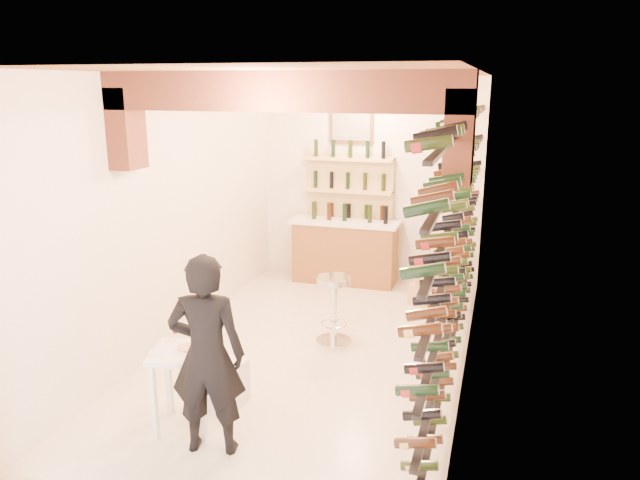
{
  "coord_description": "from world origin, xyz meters",
  "views": [
    {
      "loc": [
        1.99,
        -6.25,
        3.09
      ],
      "look_at": [
        0.0,
        0.3,
        1.3
      ],
      "focal_mm": 33.69,
      "sensor_mm": 36.0,
      "label": 1
    }
  ],
  "objects_px": {
    "back_counter": "(345,250)",
    "wine_rack": "(451,235)",
    "chrome_barstool": "(334,305)",
    "crate_lower": "(429,295)",
    "tasting_table": "(183,364)",
    "person": "(207,355)",
    "white_stool": "(226,383)"
  },
  "relations": [
    {
      "from": "person",
      "to": "chrome_barstool",
      "type": "distance_m",
      "value": 2.52
    },
    {
      "from": "back_counter",
      "to": "white_stool",
      "type": "xyz_separation_m",
      "value": [
        -0.17,
        -4.02,
        -0.31
      ]
    },
    {
      "from": "wine_rack",
      "to": "person",
      "type": "bearing_deg",
      "value": -130.27
    },
    {
      "from": "wine_rack",
      "to": "crate_lower",
      "type": "relative_size",
      "value": 11.15
    },
    {
      "from": "back_counter",
      "to": "white_stool",
      "type": "bearing_deg",
      "value": -92.39
    },
    {
      "from": "tasting_table",
      "to": "person",
      "type": "xyz_separation_m",
      "value": [
        0.38,
        -0.24,
        0.25
      ]
    },
    {
      "from": "person",
      "to": "crate_lower",
      "type": "distance_m",
      "value": 4.38
    },
    {
      "from": "back_counter",
      "to": "chrome_barstool",
      "type": "distance_m",
      "value": 2.35
    },
    {
      "from": "white_stool",
      "to": "back_counter",
      "type": "bearing_deg",
      "value": 87.61
    },
    {
      "from": "tasting_table",
      "to": "chrome_barstool",
      "type": "height_order",
      "value": "tasting_table"
    },
    {
      "from": "wine_rack",
      "to": "crate_lower",
      "type": "distance_m",
      "value": 2.45
    },
    {
      "from": "back_counter",
      "to": "chrome_barstool",
      "type": "height_order",
      "value": "back_counter"
    },
    {
      "from": "white_stool",
      "to": "person",
      "type": "relative_size",
      "value": 0.25
    },
    {
      "from": "back_counter",
      "to": "tasting_table",
      "type": "bearing_deg",
      "value": -94.25
    },
    {
      "from": "back_counter",
      "to": "wine_rack",
      "type": "bearing_deg",
      "value": -55.34
    },
    {
      "from": "chrome_barstool",
      "to": "white_stool",
      "type": "bearing_deg",
      "value": -110.2
    },
    {
      "from": "back_counter",
      "to": "chrome_barstool",
      "type": "bearing_deg",
      "value": -78.65
    },
    {
      "from": "person",
      "to": "crate_lower",
      "type": "bearing_deg",
      "value": -121.48
    },
    {
      "from": "wine_rack",
      "to": "crate_lower",
      "type": "bearing_deg",
      "value": 101.47
    },
    {
      "from": "back_counter",
      "to": "crate_lower",
      "type": "height_order",
      "value": "back_counter"
    },
    {
      "from": "person",
      "to": "crate_lower",
      "type": "height_order",
      "value": "person"
    },
    {
      "from": "wine_rack",
      "to": "tasting_table",
      "type": "distance_m",
      "value": 3.0
    },
    {
      "from": "wine_rack",
      "to": "person",
      "type": "distance_m",
      "value": 2.84
    },
    {
      "from": "back_counter",
      "to": "crate_lower",
      "type": "xyz_separation_m",
      "value": [
        1.43,
        -0.67,
        -0.38
      ]
    },
    {
      "from": "back_counter",
      "to": "person",
      "type": "distance_m",
      "value": 4.77
    },
    {
      "from": "tasting_table",
      "to": "crate_lower",
      "type": "bearing_deg",
      "value": 52.11
    },
    {
      "from": "tasting_table",
      "to": "person",
      "type": "distance_m",
      "value": 0.52
    },
    {
      "from": "tasting_table",
      "to": "white_stool",
      "type": "height_order",
      "value": "tasting_table"
    },
    {
      "from": "tasting_table",
      "to": "crate_lower",
      "type": "height_order",
      "value": "tasting_table"
    },
    {
      "from": "wine_rack",
      "to": "person",
      "type": "xyz_separation_m",
      "value": [
        -1.79,
        -2.11,
        -0.66
      ]
    },
    {
      "from": "wine_rack",
      "to": "crate_lower",
      "type": "xyz_separation_m",
      "value": [
        -0.4,
        1.98,
        -1.39
      ]
    },
    {
      "from": "back_counter",
      "to": "crate_lower",
      "type": "relative_size",
      "value": 3.33
    }
  ]
}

